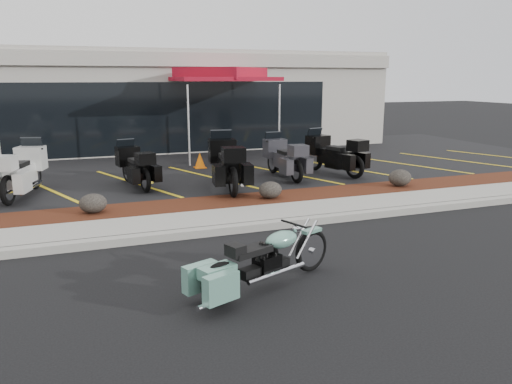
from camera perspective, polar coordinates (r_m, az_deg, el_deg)
name	(u,v)px	position (r m, az deg, el deg)	size (l,w,h in m)	color
ground	(293,241)	(9.30, 4.29, -5.63)	(90.00, 90.00, 0.00)	black
curb	(275,224)	(10.06, 2.19, -3.71)	(24.00, 0.25, 0.15)	gray
sidewalk	(263,215)	(10.69, 0.76, -2.70)	(24.00, 1.20, 0.15)	gray
mulch_bed	(245,202)	(11.78, -1.32, -1.20)	(24.00, 1.20, 0.16)	#36180C
upper_lot	(193,166)	(16.87, -7.26, 3.01)	(26.00, 9.60, 0.15)	black
dealership_building	(159,100)	(22.80, -11.01, 10.32)	(18.00, 8.16, 4.00)	#A59F95
boulder_left	(93,203)	(11.08, -18.14, -1.23)	(0.58, 0.48, 0.41)	black
boulder_mid	(270,190)	(11.81, 1.64, 0.24)	(0.56, 0.47, 0.40)	black
boulder_right	(400,178)	(13.68, 16.12, 1.58)	(0.62, 0.52, 0.44)	black
hero_cruiser	(311,244)	(7.79, 6.35, -5.96)	(2.52, 0.64, 0.89)	#659D8B
touring_white	(34,163)	(13.93, -24.07, 3.01)	(2.31, 0.88, 1.35)	silver
touring_black_front	(127,161)	(14.08, -14.57, 3.50)	(2.05, 0.78, 1.19)	black
touring_black_mid	(221,156)	(13.61, -3.99, 4.11)	(2.49, 0.95, 1.45)	black
touring_grey	(273,153)	(14.90, 1.96, 4.53)	(2.16, 0.82, 1.25)	#323137
touring_black_rear	(315,149)	(15.48, 6.72, 4.88)	(2.27, 0.87, 1.32)	black
traffic_cone	(200,160)	(15.97, -6.43, 3.63)	(0.35, 0.35, 0.49)	orange
popup_canopy	(221,76)	(18.15, -3.99, 13.10)	(4.24, 4.24, 3.15)	silver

